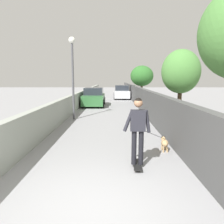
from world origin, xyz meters
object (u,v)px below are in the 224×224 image
skateboard (137,165)px  car_far (122,92)px  tree_right_mid (181,72)px  person_skateboarder (138,126)px  car_near (94,97)px  lamp_post (73,64)px  tree_right_near (142,76)px  dog (164,143)px

skateboard → car_far: bearing=-1.0°
tree_right_mid → person_skateboarder: bearing=153.8°
tree_right_mid → car_far: size_ratio=0.97×
car_near → car_far: same height
tree_right_mid → lamp_post: 5.74m
tree_right_near → dog: (-15.74, 1.28, -2.28)m
skateboard → dog: size_ratio=0.50×
car_far → car_near: bearing=158.8°
skateboard → dog: (1.31, -1.01, 0.21)m
tree_right_mid → lamp_post: lamp_post is taller
tree_right_mid → skateboard: size_ratio=4.62×
lamp_post → car_far: (12.91, -3.21, -2.37)m
skateboard → car_near: 13.16m
dog → car_near: (11.64, 3.28, 0.44)m
lamp_post → car_near: lamp_post is taller
tree_right_near → lamp_post: (-10.28, 5.16, 0.53)m
lamp_post → dog: bearing=-144.6°
skateboard → car_near: (12.94, 2.27, 0.65)m
tree_right_near → lamp_post: lamp_post is taller
tree_right_near → tree_right_mid: (-11.50, -0.43, 0.07)m
skateboard → dog: bearing=-37.7°
tree_right_mid → skateboard: 6.68m
tree_right_near → dog: 15.95m
person_skateboarder → car_near: 13.15m
tree_right_near → car_near: tree_right_near is taller
skateboard → person_skateboarder: bearing=-135.0°
skateboard → person_skateboarder: 1.04m
tree_right_near → person_skateboarder: (-17.04, 2.29, -1.45)m
car_far → skateboard: bearing=179.0°
car_far → dog: bearing=-177.9°
lamp_post → tree_right_near: bearing=-26.7°
tree_right_near → person_skateboarder: bearing=172.3°
tree_right_near → tree_right_mid: tree_right_mid is taller
dog → tree_right_near: bearing=-4.7°
tree_right_mid → car_near: (7.40, 5.00, -1.91)m
lamp_post → person_skateboarder: 7.60m
tree_right_near → car_far: size_ratio=0.93×
person_skateboarder → car_near: bearing=10.0°
skateboard → car_far: (19.67, -0.34, 0.65)m
lamp_post → person_skateboarder: bearing=-157.0°
lamp_post → skateboard: (-6.76, -2.87, -3.01)m
skateboard → car_near: size_ratio=0.21×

